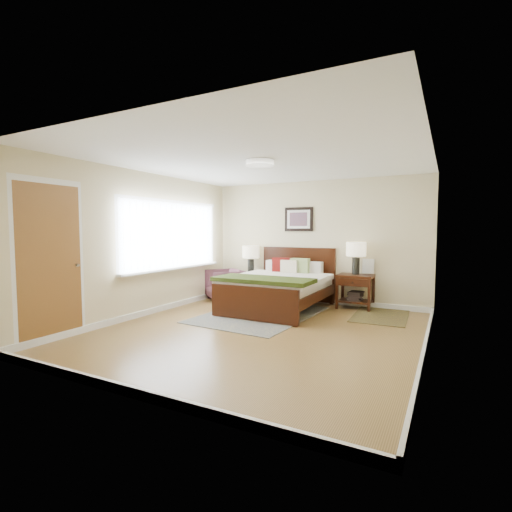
# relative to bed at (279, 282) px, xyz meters

# --- Properties ---
(floor) EXTENTS (5.00, 5.00, 0.00)m
(floor) POSITION_rel_bed_xyz_m (0.35, -1.48, -0.51)
(floor) COLOR olive
(floor) RESTS_ON ground
(back_wall) EXTENTS (4.50, 0.04, 2.50)m
(back_wall) POSITION_rel_bed_xyz_m (0.35, 1.02, 0.74)
(back_wall) COLOR beige
(back_wall) RESTS_ON ground
(front_wall) EXTENTS (4.50, 0.04, 2.50)m
(front_wall) POSITION_rel_bed_xyz_m (0.35, -3.98, 0.74)
(front_wall) COLOR beige
(front_wall) RESTS_ON ground
(left_wall) EXTENTS (0.04, 5.00, 2.50)m
(left_wall) POSITION_rel_bed_xyz_m (-1.90, -1.48, 0.74)
(left_wall) COLOR beige
(left_wall) RESTS_ON ground
(right_wall) EXTENTS (0.04, 5.00, 2.50)m
(right_wall) POSITION_rel_bed_xyz_m (2.60, -1.48, 0.74)
(right_wall) COLOR beige
(right_wall) RESTS_ON ground
(ceiling) EXTENTS (4.50, 5.00, 0.02)m
(ceiling) POSITION_rel_bed_xyz_m (0.35, -1.48, 1.99)
(ceiling) COLOR white
(ceiling) RESTS_ON back_wall
(window) EXTENTS (0.11, 2.72, 1.32)m
(window) POSITION_rel_bed_xyz_m (-1.85, -0.78, 0.86)
(window) COLOR silver
(window) RESTS_ON left_wall
(door) EXTENTS (0.06, 1.00, 2.18)m
(door) POSITION_rel_bed_xyz_m (-1.88, -3.23, 0.56)
(door) COLOR silver
(door) RESTS_ON ground
(ceil_fixture) EXTENTS (0.44, 0.44, 0.08)m
(ceil_fixture) POSITION_rel_bed_xyz_m (0.35, -1.48, 1.95)
(ceil_fixture) COLOR white
(ceil_fixture) RESTS_ON ceiling
(bed) EXTENTS (1.71, 2.07, 1.11)m
(bed) POSITION_rel_bed_xyz_m (0.00, 0.00, 0.00)
(bed) COLOR black
(bed) RESTS_ON ground
(wall_art) EXTENTS (0.62, 0.05, 0.50)m
(wall_art) POSITION_rel_bed_xyz_m (0.00, 0.99, 1.21)
(wall_art) COLOR black
(wall_art) RESTS_ON back_wall
(nightstand_left) EXTENTS (0.45, 0.41, 0.54)m
(nightstand_left) POSITION_rel_bed_xyz_m (-1.03, 0.77, -0.10)
(nightstand_left) COLOR black
(nightstand_left) RESTS_ON ground
(nightstand_right) EXTENTS (0.66, 0.49, 0.65)m
(nightstand_right) POSITION_rel_bed_xyz_m (1.24, 0.77, -0.12)
(nightstand_right) COLOR black
(nightstand_right) RESTS_ON ground
(lamp_left) EXTENTS (0.37, 0.37, 0.61)m
(lamp_left) POSITION_rel_bed_xyz_m (-1.03, 0.79, 0.46)
(lamp_left) COLOR black
(lamp_left) RESTS_ON nightstand_left
(lamp_right) EXTENTS (0.37, 0.37, 0.61)m
(lamp_right) POSITION_rel_bed_xyz_m (1.24, 0.79, 0.57)
(lamp_right) COLOR black
(lamp_right) RESTS_ON nightstand_right
(armchair) EXTENTS (1.00, 1.00, 0.66)m
(armchair) POSITION_rel_bed_xyz_m (-1.45, 0.37, -0.19)
(armchair) COLOR brown
(armchair) RESTS_ON ground
(rug_persian) EXTENTS (1.83, 2.49, 0.01)m
(rug_persian) POSITION_rel_bed_xyz_m (-0.12, -0.56, -0.51)
(rug_persian) COLOR #0D1E45
(rug_persian) RESTS_ON ground
(rug_navy) EXTENTS (0.94, 1.36, 0.01)m
(rug_navy) POSITION_rel_bed_xyz_m (1.79, 0.32, -0.51)
(rug_navy) COLOR black
(rug_navy) RESTS_ON ground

